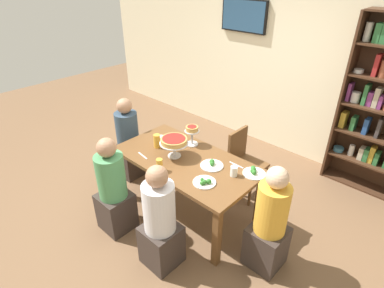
{
  "coord_description": "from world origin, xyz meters",
  "views": [
    {
      "loc": [
        2.05,
        -2.09,
        2.62
      ],
      "look_at": [
        0.0,
        0.1,
        0.89
      ],
      "focal_mm": 29.09,
      "sensor_mm": 36.0,
      "label": 1
    }
  ],
  "objects_px": {
    "personal_pizza_stand": "(192,132)",
    "beer_glass_amber_short": "(157,141)",
    "salad_plate_spare": "(254,172)",
    "water_glass_clear_far": "(234,171)",
    "television": "(244,16)",
    "cutlery_knife_near": "(236,165)",
    "beer_glass_amber_tall": "(160,165)",
    "cutlery_fork_near": "(143,156)",
    "salad_plate_far_diner": "(212,165)",
    "diner_head_east": "(269,226)",
    "diner_near_right": "(160,225)",
    "chair_far_right": "(244,160)",
    "salad_plate_near_diner": "(205,182)",
    "diner_head_west": "(129,144)",
    "diner_near_left": "(114,192)",
    "deep_dish_pizza_stand": "(174,142)",
    "dining_table": "(186,166)",
    "water_glass_clear_near": "(161,140)"
  },
  "relations": [
    {
      "from": "salad_plate_far_diner",
      "to": "beer_glass_amber_tall",
      "type": "bearing_deg",
      "value": -128.27
    },
    {
      "from": "cutlery_knife_near",
      "to": "diner_near_left",
      "type": "bearing_deg",
      "value": 50.07
    },
    {
      "from": "diner_near_left",
      "to": "water_glass_clear_near",
      "type": "distance_m",
      "value": 0.84
    },
    {
      "from": "water_glass_clear_near",
      "to": "chair_far_right",
      "type": "bearing_deg",
      "value": 45.24
    },
    {
      "from": "beer_glass_amber_tall",
      "to": "salad_plate_near_diner",
      "type": "bearing_deg",
      "value": 17.08
    },
    {
      "from": "diner_head_east",
      "to": "diner_head_west",
      "type": "height_order",
      "value": "same"
    },
    {
      "from": "personal_pizza_stand",
      "to": "salad_plate_near_diner",
      "type": "height_order",
      "value": "personal_pizza_stand"
    },
    {
      "from": "diner_near_left",
      "to": "cutlery_knife_near",
      "type": "height_order",
      "value": "diner_near_left"
    },
    {
      "from": "salad_plate_spare",
      "to": "water_glass_clear_far",
      "type": "height_order",
      "value": "water_glass_clear_far"
    },
    {
      "from": "chair_far_right",
      "to": "salad_plate_far_diner",
      "type": "xyz_separation_m",
      "value": [
        0.03,
        -0.68,
        0.27
      ]
    },
    {
      "from": "television",
      "to": "cutlery_knife_near",
      "type": "height_order",
      "value": "television"
    },
    {
      "from": "diner_head_east",
      "to": "chair_far_right",
      "type": "height_order",
      "value": "diner_head_east"
    },
    {
      "from": "water_glass_clear_far",
      "to": "cutlery_fork_near",
      "type": "relative_size",
      "value": 0.61
    },
    {
      "from": "water_glass_clear_far",
      "to": "cutlery_knife_near",
      "type": "bearing_deg",
      "value": 117.87
    },
    {
      "from": "personal_pizza_stand",
      "to": "beer_glass_amber_short",
      "type": "xyz_separation_m",
      "value": [
        -0.26,
        -0.33,
        -0.09
      ]
    },
    {
      "from": "diner_near_left",
      "to": "diner_head_west",
      "type": "height_order",
      "value": "same"
    },
    {
      "from": "cutlery_knife_near",
      "to": "salad_plate_near_diner",
      "type": "bearing_deg",
      "value": 86.27
    },
    {
      "from": "television",
      "to": "deep_dish_pizza_stand",
      "type": "xyz_separation_m",
      "value": [
        0.67,
        -2.15,
        -1.03
      ]
    },
    {
      "from": "chair_far_right",
      "to": "water_glass_clear_far",
      "type": "xyz_separation_m",
      "value": [
        0.31,
        -0.66,
        0.31
      ]
    },
    {
      "from": "television",
      "to": "diner_head_west",
      "type": "bearing_deg",
      "value": -98.54
    },
    {
      "from": "cutlery_fork_near",
      "to": "deep_dish_pizza_stand",
      "type": "bearing_deg",
      "value": 50.11
    },
    {
      "from": "salad_plate_spare",
      "to": "beer_glass_amber_tall",
      "type": "height_order",
      "value": "beer_glass_amber_tall"
    },
    {
      "from": "cutlery_fork_near",
      "to": "dining_table",
      "type": "bearing_deg",
      "value": 43.43
    },
    {
      "from": "cutlery_fork_near",
      "to": "diner_head_east",
      "type": "bearing_deg",
      "value": 17.74
    },
    {
      "from": "chair_far_right",
      "to": "salad_plate_near_diner",
      "type": "distance_m",
      "value": 1.02
    },
    {
      "from": "television",
      "to": "deep_dish_pizza_stand",
      "type": "relative_size",
      "value": 2.42
    },
    {
      "from": "salad_plate_spare",
      "to": "water_glass_clear_near",
      "type": "xyz_separation_m",
      "value": [
        -1.16,
        -0.23,
        0.03
      ]
    },
    {
      "from": "dining_table",
      "to": "cutlery_knife_near",
      "type": "bearing_deg",
      "value": 30.16
    },
    {
      "from": "salad_plate_spare",
      "to": "salad_plate_near_diner",
      "type": "bearing_deg",
      "value": -118.95
    },
    {
      "from": "salad_plate_spare",
      "to": "cutlery_fork_near",
      "type": "relative_size",
      "value": 1.32
    },
    {
      "from": "personal_pizza_stand",
      "to": "cutlery_fork_near",
      "type": "relative_size",
      "value": 1.35
    },
    {
      "from": "diner_near_left",
      "to": "beer_glass_amber_tall",
      "type": "distance_m",
      "value": 0.6
    },
    {
      "from": "diner_near_right",
      "to": "beer_glass_amber_tall",
      "type": "distance_m",
      "value": 0.62
    },
    {
      "from": "diner_near_right",
      "to": "beer_glass_amber_short",
      "type": "distance_m",
      "value": 1.08
    },
    {
      "from": "personal_pizza_stand",
      "to": "water_glass_clear_near",
      "type": "height_order",
      "value": "personal_pizza_stand"
    },
    {
      "from": "salad_plate_spare",
      "to": "cutlery_knife_near",
      "type": "relative_size",
      "value": 1.32
    },
    {
      "from": "beer_glass_amber_short",
      "to": "cutlery_fork_near",
      "type": "relative_size",
      "value": 0.92
    },
    {
      "from": "diner_near_right",
      "to": "salad_plate_far_diner",
      "type": "xyz_separation_m",
      "value": [
        -0.05,
        0.8,
        0.26
      ]
    },
    {
      "from": "beer_glass_amber_tall",
      "to": "salad_plate_far_diner",
      "type": "bearing_deg",
      "value": 51.73
    },
    {
      "from": "salad_plate_far_diner",
      "to": "salad_plate_spare",
      "type": "distance_m",
      "value": 0.45
    },
    {
      "from": "beer_glass_amber_tall",
      "to": "cutlery_fork_near",
      "type": "relative_size",
      "value": 0.77
    },
    {
      "from": "dining_table",
      "to": "beer_glass_amber_tall",
      "type": "height_order",
      "value": "beer_glass_amber_tall"
    },
    {
      "from": "cutlery_fork_near",
      "to": "television",
      "type": "bearing_deg",
      "value": 107.47
    },
    {
      "from": "diner_near_right",
      "to": "water_glass_clear_far",
      "type": "relative_size",
      "value": 10.44
    },
    {
      "from": "diner_head_west",
      "to": "water_glass_clear_near",
      "type": "distance_m",
      "value": 0.74
    },
    {
      "from": "diner_head_east",
      "to": "deep_dish_pizza_stand",
      "type": "relative_size",
      "value": 3.55
    },
    {
      "from": "diner_head_west",
      "to": "personal_pizza_stand",
      "type": "height_order",
      "value": "diner_head_west"
    },
    {
      "from": "deep_dish_pizza_stand",
      "to": "water_glass_clear_far",
      "type": "bearing_deg",
      "value": 11.95
    },
    {
      "from": "salad_plate_near_diner",
      "to": "beer_glass_amber_tall",
      "type": "distance_m",
      "value": 0.52
    },
    {
      "from": "diner_head_west",
      "to": "deep_dish_pizza_stand",
      "type": "distance_m",
      "value": 1.08
    }
  ]
}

